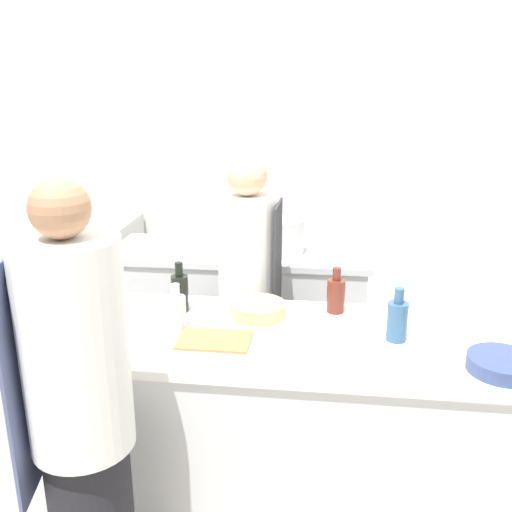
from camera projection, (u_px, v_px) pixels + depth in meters
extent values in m
plane|color=#A89E8E|center=(247.00, 501.00, 2.85)|extent=(16.00, 16.00, 0.00)
cube|color=silver|center=(284.00, 160.00, 4.44)|extent=(8.00, 0.06, 2.80)
cube|color=silver|center=(247.00, 425.00, 2.72)|extent=(2.47, 0.78, 0.89)
cube|color=white|center=(246.00, 336.00, 2.58)|extent=(2.57, 0.81, 0.04)
cube|color=silver|center=(241.00, 317.00, 3.92)|extent=(1.63, 0.60, 0.89)
cube|color=silver|center=(240.00, 253.00, 3.77)|extent=(1.70, 0.62, 0.04)
cube|color=silver|center=(80.00, 278.00, 4.58)|extent=(0.92, 0.61, 0.96)
cube|color=black|center=(66.00, 318.00, 4.36)|extent=(0.73, 0.01, 0.33)
cube|color=black|center=(57.00, 236.00, 4.16)|extent=(0.78, 0.01, 0.06)
cylinder|color=silver|center=(75.00, 347.00, 1.89)|extent=(0.36, 0.36, 0.75)
cube|color=#4C567F|center=(22.00, 378.00, 1.91)|extent=(0.08, 0.33, 0.85)
sphere|color=#9E7051|center=(60.00, 209.00, 1.75)|extent=(0.19, 0.19, 0.19)
cylinder|color=black|center=(248.00, 366.00, 3.42)|extent=(0.28, 0.28, 0.75)
cylinder|color=white|center=(248.00, 254.00, 3.20)|extent=(0.33, 0.33, 0.66)
cube|color=#2D2D33|center=(278.00, 271.00, 3.21)|extent=(0.02, 0.32, 0.77)
sphere|color=tan|center=(247.00, 176.00, 3.07)|extent=(0.22, 0.22, 0.22)
cylinder|color=#2D5175|center=(397.00, 322.00, 2.47)|extent=(0.09, 0.09, 0.17)
cylinder|color=#2D5175|center=(399.00, 296.00, 2.43)|extent=(0.04, 0.04, 0.07)
cylinder|color=#B2A84C|center=(96.00, 306.00, 2.68)|extent=(0.08, 0.08, 0.14)
cylinder|color=#B2A84C|center=(94.00, 288.00, 2.65)|extent=(0.04, 0.04, 0.05)
cylinder|color=#19471E|center=(50.00, 326.00, 2.36)|extent=(0.07, 0.07, 0.23)
cylinder|color=#19471E|center=(46.00, 290.00, 2.31)|extent=(0.03, 0.03, 0.09)
cylinder|color=silver|center=(176.00, 313.00, 2.58)|extent=(0.09, 0.09, 0.16)
cylinder|color=silver|center=(175.00, 291.00, 2.55)|extent=(0.04, 0.04, 0.06)
cylinder|color=black|center=(180.00, 294.00, 2.77)|extent=(0.08, 0.08, 0.18)
cylinder|color=black|center=(179.00, 269.00, 2.74)|extent=(0.04, 0.04, 0.07)
cylinder|color=#5B2319|center=(336.00, 296.00, 2.77)|extent=(0.09, 0.09, 0.16)
cylinder|color=#5B2319|center=(337.00, 274.00, 2.73)|extent=(0.04, 0.04, 0.06)
cylinder|color=navy|center=(503.00, 364.00, 2.22)|extent=(0.27, 0.27, 0.06)
cylinder|color=tan|center=(258.00, 310.00, 2.73)|extent=(0.27, 0.27, 0.07)
cube|color=olive|center=(214.00, 340.00, 2.48)|extent=(0.32, 0.21, 0.01)
cylinder|color=silver|center=(281.00, 236.00, 3.67)|extent=(0.29, 0.29, 0.23)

